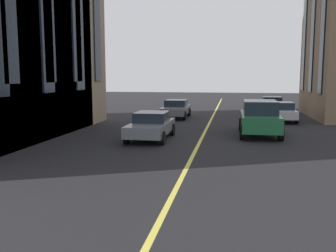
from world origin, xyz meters
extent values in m
cube|color=#D8C64C|center=(20.00, 0.00, 0.00)|extent=(80.00, 0.16, 0.01)
cube|color=#1E6038|center=(27.28, -2.99, 0.78)|extent=(4.70, 1.95, 0.80)
cube|color=#19232D|center=(27.28, -2.99, 1.53)|extent=(2.59, 1.72, 0.70)
cylinder|color=black|center=(28.83, -2.05, 0.38)|extent=(0.76, 0.27, 0.76)
cylinder|color=black|center=(28.83, -3.92, 0.38)|extent=(0.76, 0.27, 0.76)
cylinder|color=black|center=(25.73, -2.05, 0.38)|extent=(0.76, 0.27, 0.76)
cylinder|color=black|center=(25.73, -3.92, 0.38)|extent=(0.76, 0.27, 0.76)
cube|color=#B21E1E|center=(40.50, -4.90, 0.57)|extent=(3.90, 1.75, 0.55)
cube|color=#19232D|center=(40.30, -4.90, 1.12)|extent=(1.64, 1.54, 0.55)
cylinder|color=black|center=(41.78, -4.06, 0.30)|extent=(0.60, 0.21, 0.60)
cylinder|color=black|center=(41.78, -5.74, 0.30)|extent=(0.60, 0.21, 0.60)
cylinder|color=black|center=(39.21, -4.06, 0.30)|extent=(0.60, 0.21, 0.60)
cylinder|color=black|center=(39.21, -5.74, 0.30)|extent=(0.60, 0.21, 0.60)
cube|color=slate|center=(25.06, 2.52, 0.59)|extent=(4.40, 1.80, 0.55)
cube|color=#19232D|center=(25.28, 2.52, 1.12)|extent=(1.85, 1.58, 0.50)
cylinder|color=black|center=(23.61, 1.65, 0.32)|extent=(0.64, 0.22, 0.64)
cylinder|color=black|center=(23.61, 3.38, 0.32)|extent=(0.64, 0.22, 0.64)
cylinder|color=black|center=(26.51, 1.65, 0.32)|extent=(0.64, 0.22, 0.64)
cylinder|color=black|center=(26.51, 3.38, 0.32)|extent=(0.64, 0.22, 0.64)
cube|color=slate|center=(35.02, 2.75, 0.59)|extent=(4.40, 1.80, 0.55)
cube|color=#19232D|center=(35.24, 2.75, 1.12)|extent=(1.85, 1.58, 0.50)
cylinder|color=black|center=(33.57, 1.89, 0.32)|extent=(0.64, 0.22, 0.64)
cylinder|color=black|center=(33.57, 3.62, 0.32)|extent=(0.64, 0.22, 0.64)
cylinder|color=black|center=(36.47, 1.89, 0.32)|extent=(0.64, 0.22, 0.64)
cylinder|color=black|center=(36.47, 3.62, 0.32)|extent=(0.64, 0.22, 0.64)
cube|color=#B7BABF|center=(34.17, -4.90, 0.59)|extent=(4.40, 1.80, 0.55)
cube|color=#19232D|center=(33.95, -4.90, 1.12)|extent=(1.85, 1.58, 0.50)
cylinder|color=black|center=(35.63, -4.04, 0.32)|extent=(0.64, 0.22, 0.64)
cylinder|color=black|center=(35.63, -5.76, 0.32)|extent=(0.64, 0.22, 0.64)
cylinder|color=black|center=(32.72, -4.04, 0.32)|extent=(0.64, 0.22, 0.64)
cylinder|color=black|center=(32.72, -5.76, 0.32)|extent=(0.64, 0.22, 0.64)
cube|color=#19232D|center=(34.09, -7.45, 7.29)|extent=(1.10, 0.10, 10.65)
cube|color=#19232D|center=(37.48, -7.45, 7.29)|extent=(1.10, 0.10, 10.65)
cube|color=#19232D|center=(40.86, -7.45, 7.29)|extent=(1.10, 0.10, 10.65)
camera|label=1|loc=(6.64, -1.53, 3.19)|focal=40.20mm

